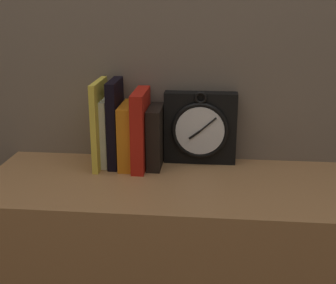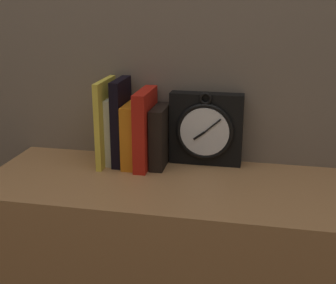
% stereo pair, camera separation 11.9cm
% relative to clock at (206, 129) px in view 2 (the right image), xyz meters
% --- Properties ---
extents(wall_back, '(6.00, 0.05, 2.60)m').
position_rel_clock_xyz_m(wall_back, '(-0.08, 0.06, 0.33)').
color(wall_back, '#756656').
rests_on(wall_back, ground_plane).
extents(clock, '(0.21, 0.06, 0.22)m').
position_rel_clock_xyz_m(clock, '(0.00, 0.00, 0.00)').
color(clock, black).
rests_on(clock, bookshelf).
extents(book_slot0_yellow, '(0.02, 0.15, 0.24)m').
position_rel_clock_xyz_m(book_slot0_yellow, '(-0.28, -0.05, 0.02)').
color(book_slot0_yellow, yellow).
rests_on(book_slot0_yellow, bookshelf).
extents(book_slot1_white, '(0.02, 0.12, 0.19)m').
position_rel_clock_xyz_m(book_slot1_white, '(-0.26, -0.03, -0.01)').
color(book_slot1_white, white).
rests_on(book_slot1_white, bookshelf).
extents(book_slot2_black, '(0.03, 0.13, 0.24)m').
position_rel_clock_xyz_m(book_slot2_black, '(-0.24, -0.04, 0.02)').
color(book_slot2_black, black).
rests_on(book_slot2_black, bookshelf).
extents(book_slot3_orange, '(0.04, 0.14, 0.18)m').
position_rel_clock_xyz_m(book_slot3_orange, '(-0.20, -0.04, -0.01)').
color(book_slot3_orange, orange).
rests_on(book_slot3_orange, bookshelf).
extents(book_slot4_red, '(0.03, 0.16, 0.22)m').
position_rel_clock_xyz_m(book_slot4_red, '(-0.16, -0.05, 0.01)').
color(book_slot4_red, red).
rests_on(book_slot4_red, bookshelf).
extents(book_slot5_black, '(0.04, 0.13, 0.17)m').
position_rel_clock_xyz_m(book_slot5_black, '(-0.12, -0.04, -0.02)').
color(book_slot5_black, black).
rests_on(book_slot5_black, bookshelf).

